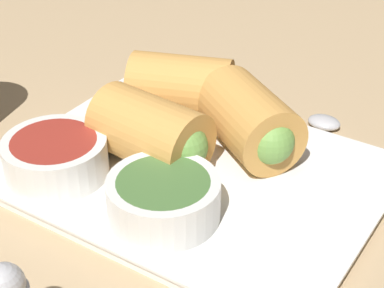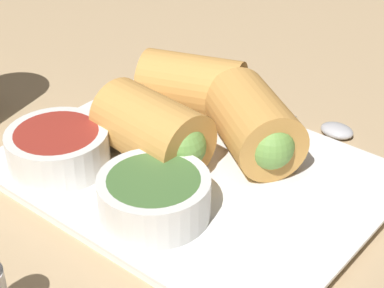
{
  "view_description": "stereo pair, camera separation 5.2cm",
  "coord_description": "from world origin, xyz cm",
  "px_view_note": "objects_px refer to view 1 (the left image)",
  "views": [
    {
      "loc": [
        -24.67,
        40.61,
        35.38
      ],
      "look_at": [
        0.17,
        2.19,
        5.98
      ],
      "focal_mm": 60.0,
      "sensor_mm": 36.0,
      "label": 1
    },
    {
      "loc": [
        -28.9,
        37.52,
        35.38
      ],
      "look_at": [
        0.17,
        2.19,
        5.98
      ],
      "focal_mm": 60.0,
      "sensor_mm": 36.0,
      "label": 2
    }
  ],
  "objects_px": {
    "serving_plate": "(192,175)",
    "dipping_bowl_near": "(164,197)",
    "dipping_bowl_far": "(55,156)",
    "spoon": "(305,117)"
  },
  "relations": [
    {
      "from": "serving_plate",
      "to": "dipping_bowl_near",
      "type": "distance_m",
      "value": 0.07
    },
    {
      "from": "serving_plate",
      "to": "dipping_bowl_far",
      "type": "xyz_separation_m",
      "value": [
        0.09,
        0.07,
        0.03
      ]
    },
    {
      "from": "dipping_bowl_near",
      "to": "dipping_bowl_far",
      "type": "relative_size",
      "value": 1.0
    },
    {
      "from": "serving_plate",
      "to": "spoon",
      "type": "bearing_deg",
      "value": -104.81
    },
    {
      "from": "dipping_bowl_near",
      "to": "spoon",
      "type": "distance_m",
      "value": 0.22
    },
    {
      "from": "dipping_bowl_far",
      "to": "serving_plate",
      "type": "bearing_deg",
      "value": -142.97
    },
    {
      "from": "spoon",
      "to": "serving_plate",
      "type": "bearing_deg",
      "value": 75.19
    },
    {
      "from": "serving_plate",
      "to": "spoon",
      "type": "height_order",
      "value": "serving_plate"
    },
    {
      "from": "serving_plate",
      "to": "dipping_bowl_far",
      "type": "bearing_deg",
      "value": 37.03
    },
    {
      "from": "dipping_bowl_far",
      "to": "spoon",
      "type": "distance_m",
      "value": 0.26
    }
  ]
}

